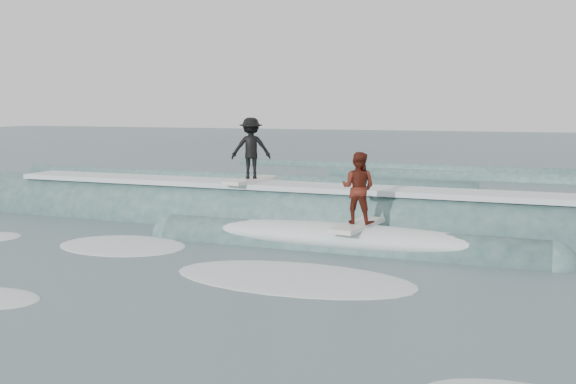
% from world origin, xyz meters
% --- Properties ---
extents(ground, '(160.00, 160.00, 0.00)m').
position_xyz_m(ground, '(0.00, 0.00, 0.00)').
color(ground, '#3F575C').
rests_on(ground, ground).
extents(breaking_wave, '(23.91, 3.90, 2.24)m').
position_xyz_m(breaking_wave, '(0.25, 3.96, 0.04)').
color(breaking_wave, '#325454').
rests_on(breaking_wave, ground).
extents(surfer_black, '(1.26, 2.07, 1.79)m').
position_xyz_m(surfer_black, '(-1.49, 4.26, 2.06)').
color(surfer_black, silver).
rests_on(surfer_black, ground).
extents(surfer_red, '(0.84, 2.06, 1.73)m').
position_xyz_m(surfer_red, '(2.17, 2.06, 1.34)').
color(surfer_red, silver).
rests_on(surfer_red, ground).
extents(whitewater, '(14.83, 7.44, 0.10)m').
position_xyz_m(whitewater, '(0.03, -1.23, 0.00)').
color(whitewater, white).
rests_on(whitewater, ground).
extents(far_swells, '(36.73, 8.65, 0.80)m').
position_xyz_m(far_swells, '(1.10, 17.65, 0.00)').
color(far_swells, '#325454').
rests_on(far_swells, ground).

